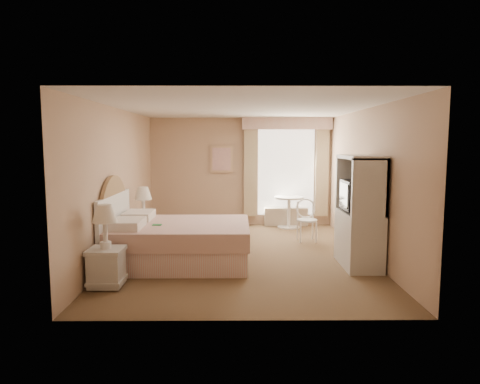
{
  "coord_description": "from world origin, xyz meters",
  "views": [
    {
      "loc": [
        -0.1,
        -7.21,
        1.92
      ],
      "look_at": [
        -0.04,
        0.3,
        1.06
      ],
      "focal_mm": 32.0,
      "sensor_mm": 36.0,
      "label": 1
    }
  ],
  "objects_px": {
    "bed": "(173,241)",
    "nightstand_far": "(144,224)",
    "nightstand_near": "(106,257)",
    "round_table": "(289,207)",
    "armoire": "(360,221)",
    "cafe_chair": "(306,217)"
  },
  "relations": [
    {
      "from": "bed",
      "to": "nightstand_near",
      "type": "height_order",
      "value": "bed"
    },
    {
      "from": "round_table",
      "to": "armoire",
      "type": "bearing_deg",
      "value": -76.76
    },
    {
      "from": "bed",
      "to": "nightstand_far",
      "type": "relative_size",
      "value": 1.99
    },
    {
      "from": "bed",
      "to": "round_table",
      "type": "height_order",
      "value": "bed"
    },
    {
      "from": "bed",
      "to": "nightstand_far",
      "type": "xyz_separation_m",
      "value": [
        -0.72,
        1.17,
        0.05
      ]
    },
    {
      "from": "nightstand_near",
      "to": "round_table",
      "type": "xyz_separation_m",
      "value": [
        2.93,
        4.04,
        0.06
      ]
    },
    {
      "from": "bed",
      "to": "cafe_chair",
      "type": "xyz_separation_m",
      "value": [
        2.39,
        1.58,
        0.11
      ]
    },
    {
      "from": "nightstand_near",
      "to": "cafe_chair",
      "type": "bearing_deg",
      "value": 41.25
    },
    {
      "from": "nightstand_near",
      "to": "round_table",
      "type": "height_order",
      "value": "nightstand_near"
    },
    {
      "from": "nightstand_near",
      "to": "cafe_chair",
      "type": "xyz_separation_m",
      "value": [
        3.11,
        2.73,
        0.06
      ]
    },
    {
      "from": "nightstand_near",
      "to": "cafe_chair",
      "type": "relative_size",
      "value": 1.33
    },
    {
      "from": "nightstand_near",
      "to": "armoire",
      "type": "bearing_deg",
      "value": 14.76
    },
    {
      "from": "nightstand_near",
      "to": "cafe_chair",
      "type": "height_order",
      "value": "nightstand_near"
    },
    {
      "from": "bed",
      "to": "nightstand_far",
      "type": "height_order",
      "value": "bed"
    },
    {
      "from": "round_table",
      "to": "nightstand_near",
      "type": "bearing_deg",
      "value": -125.96
    },
    {
      "from": "cafe_chair",
      "to": "round_table",
      "type": "bearing_deg",
      "value": 94.84
    },
    {
      "from": "nightstand_far",
      "to": "round_table",
      "type": "height_order",
      "value": "nightstand_far"
    },
    {
      "from": "bed",
      "to": "nightstand_far",
      "type": "bearing_deg",
      "value": 121.65
    },
    {
      "from": "nightstand_far",
      "to": "bed",
      "type": "bearing_deg",
      "value": -58.35
    },
    {
      "from": "armoire",
      "to": "bed",
      "type": "bearing_deg",
      "value": 176.25
    },
    {
      "from": "round_table",
      "to": "armoire",
      "type": "xyz_separation_m",
      "value": [
        0.72,
        -3.07,
        0.24
      ]
    },
    {
      "from": "nightstand_far",
      "to": "armoire",
      "type": "xyz_separation_m",
      "value": [
        3.65,
        -1.37,
        0.31
      ]
    }
  ]
}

